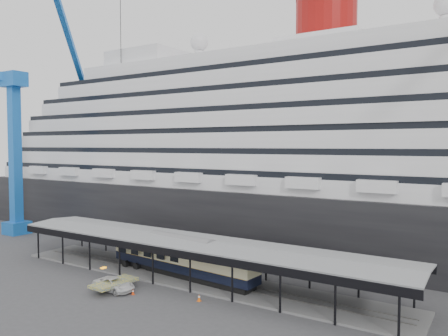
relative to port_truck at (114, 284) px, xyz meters
The scene contains 9 objects.
ground 6.22m from the port_truck, 33.80° to the left, with size 200.00×200.00×0.00m, color #3C3C3F.
cruise_ship 39.90m from the port_truck, 81.69° to the left, with size 130.00×30.00×43.90m.
platform_canopy 10.00m from the port_truck, 58.70° to the left, with size 56.00×9.18×5.30m.
crane_blue 46.53m from the port_truck, 160.64° to the left, with size 22.63×19.19×47.60m.
port_truck is the anchor object (origin of this frame).
pullman_carriage 9.35m from the port_truck, 67.34° to the left, with size 23.10×4.99×22.51m.
traffic_cone_left 2.66m from the port_truck, 148.61° to the left, with size 0.50×0.50×0.78m.
traffic_cone_mid 2.92m from the port_truck, ahead, with size 0.39×0.39×0.70m.
traffic_cone_right 10.89m from the port_truck, 13.62° to the left, with size 0.44×0.44×0.81m.
Camera 1 is at (33.22, -39.44, 17.26)m, focal length 35.00 mm.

